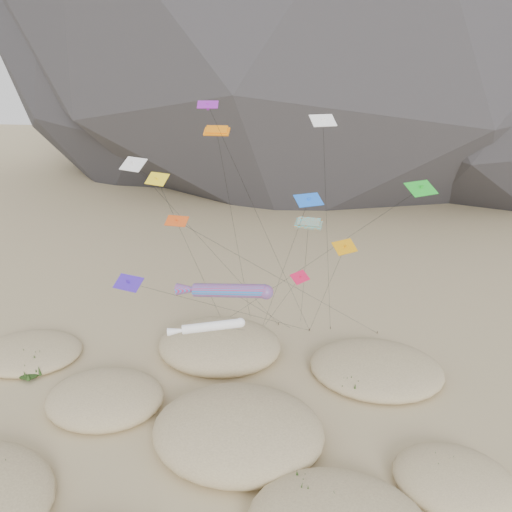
{
  "coord_description": "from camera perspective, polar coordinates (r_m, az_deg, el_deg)",
  "views": [
    {
      "loc": [
        8.48,
        -29.56,
        28.8
      ],
      "look_at": [
        2.34,
        12.0,
        13.33
      ],
      "focal_mm": 35.0,
      "sensor_mm": 36.0,
      "label": 1
    }
  ],
  "objects": [
    {
      "name": "kite_stakes",
      "position": [
        60.32,
        2.38,
        -8.17
      ],
      "size": [
        22.12,
        3.12,
        0.3
      ],
      "color": "#3F2D1E",
      "rests_on": "ground"
    },
    {
      "name": "rainbow_tube_kite",
      "position": [
        43.91,
        -3.45,
        -3.96
      ],
      "size": [
        9.52,
        15.2,
        11.85
      ],
      "color": "red",
      "rests_on": "ground"
    },
    {
      "name": "delta_kites",
      "position": [
        42.07,
        0.01,
        5.37
      ],
      "size": [
        27.22,
        18.52,
        26.66
      ],
      "color": "orange",
      "rests_on": "ground"
    },
    {
      "name": "ground",
      "position": [
        42.14,
        -6.02,
        -23.04
      ],
      "size": [
        500.0,
        500.0,
        0.0
      ],
      "primitive_type": "plane",
      "color": "#CCB789",
      "rests_on": "ground"
    },
    {
      "name": "orange_parafoil",
      "position": [
        44.62,
        -4.43,
        13.64
      ],
      "size": [
        2.25,
        12.85,
        24.54
      ],
      "color": "orange",
      "rests_on": "ground"
    },
    {
      "name": "dunes",
      "position": [
        45.27,
        -6.9,
        -18.29
      ],
      "size": [
        51.26,
        37.76,
        4.14
      ],
      "color": "#CCB789",
      "rests_on": "ground"
    },
    {
      "name": "multi_parafoil",
      "position": [
        40.55,
        6.0,
        3.5
      ],
      "size": [
        2.29,
        17.15,
        17.9
      ],
      "color": "#D56216",
      "rests_on": "ground"
    },
    {
      "name": "dune_grass",
      "position": [
        45.02,
        -6.22,
        -18.35
      ],
      "size": [
        41.44,
        30.69,
        1.47
      ],
      "color": "black",
      "rests_on": "ground"
    },
    {
      "name": "white_tube_kite",
      "position": [
        41.94,
        -5.49,
        -8.06
      ],
      "size": [
        6.35,
        17.24,
        9.65
      ],
      "color": "white",
      "rests_on": "ground"
    }
  ]
}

